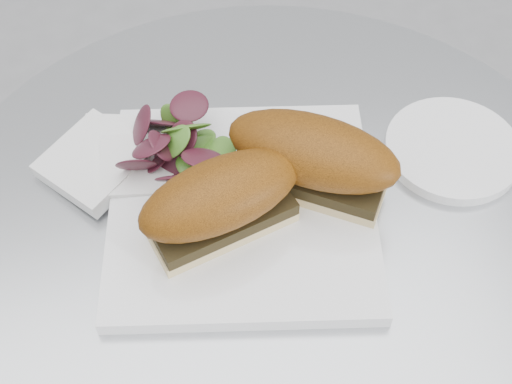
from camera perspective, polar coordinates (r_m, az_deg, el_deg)
table at (r=0.90m, az=1.01°, el=-12.20°), size 0.70×0.70×0.73m
plate at (r=0.70m, az=-1.12°, el=-1.26°), size 0.31×0.31×0.02m
sandwich_left at (r=0.64m, az=-2.83°, el=-0.70°), size 0.17×0.10×0.08m
sandwich_right at (r=0.67m, az=4.55°, el=2.82°), size 0.18×0.16×0.08m
salad at (r=0.71m, az=-6.12°, el=3.66°), size 0.10×0.10×0.05m
napkin at (r=0.74m, az=-11.05°, el=1.83°), size 0.16×0.16×0.02m
saucer at (r=0.77m, az=15.45°, el=3.33°), size 0.14×0.14×0.01m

